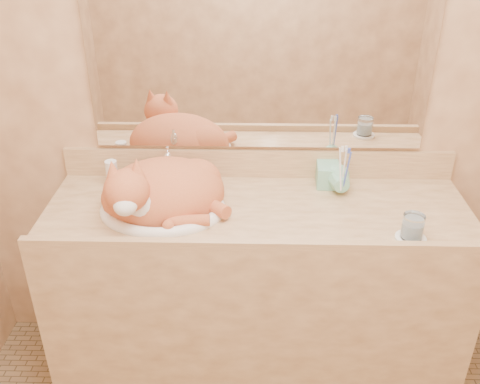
{
  "coord_description": "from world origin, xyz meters",
  "views": [
    {
      "loc": [
        -0.03,
        -1.0,
        1.88
      ],
      "look_at": [
        -0.07,
        0.7,
        0.93
      ],
      "focal_mm": 40.0,
      "sensor_mm": 36.0,
      "label": 1
    }
  ],
  "objects_px": {
    "sink_basin": "(162,193)",
    "water_glass": "(413,227)",
    "cat": "(159,189)",
    "soap_dispenser": "(330,169)",
    "toothbrush_cup": "(342,187)",
    "vanity_counter": "(256,296)"
  },
  "relations": [
    {
      "from": "soap_dispenser",
      "to": "toothbrush_cup",
      "type": "height_order",
      "value": "soap_dispenser"
    },
    {
      "from": "sink_basin",
      "to": "cat",
      "type": "relative_size",
      "value": 0.98
    },
    {
      "from": "cat",
      "to": "soap_dispenser",
      "type": "distance_m",
      "value": 0.66
    },
    {
      "from": "soap_dispenser",
      "to": "toothbrush_cup",
      "type": "xyz_separation_m",
      "value": [
        0.05,
        -0.05,
        -0.05
      ]
    },
    {
      "from": "sink_basin",
      "to": "cat",
      "type": "height_order",
      "value": "cat"
    },
    {
      "from": "sink_basin",
      "to": "soap_dispenser",
      "type": "xyz_separation_m",
      "value": [
        0.63,
        0.16,
        0.03
      ]
    },
    {
      "from": "sink_basin",
      "to": "toothbrush_cup",
      "type": "relative_size",
      "value": 4.54
    },
    {
      "from": "sink_basin",
      "to": "water_glass",
      "type": "xyz_separation_m",
      "value": [
        0.88,
        -0.17,
        -0.02
      ]
    },
    {
      "from": "vanity_counter",
      "to": "soap_dispenser",
      "type": "bearing_deg",
      "value": 26.78
    },
    {
      "from": "vanity_counter",
      "to": "soap_dispenser",
      "type": "height_order",
      "value": "soap_dispenser"
    },
    {
      "from": "toothbrush_cup",
      "to": "water_glass",
      "type": "distance_m",
      "value": 0.35
    },
    {
      "from": "vanity_counter",
      "to": "cat",
      "type": "xyz_separation_m",
      "value": [
        -0.36,
        -0.01,
        0.51
      ]
    },
    {
      "from": "sink_basin",
      "to": "water_glass",
      "type": "relative_size",
      "value": 5.32
    },
    {
      "from": "toothbrush_cup",
      "to": "water_glass",
      "type": "relative_size",
      "value": 1.17
    },
    {
      "from": "cat",
      "to": "water_glass",
      "type": "xyz_separation_m",
      "value": [
        0.89,
        -0.19,
        -0.03
      ]
    },
    {
      "from": "soap_dispenser",
      "to": "sink_basin",
      "type": "bearing_deg",
      "value": -162.93
    },
    {
      "from": "soap_dispenser",
      "to": "toothbrush_cup",
      "type": "distance_m",
      "value": 0.09
    },
    {
      "from": "cat",
      "to": "soap_dispenser",
      "type": "bearing_deg",
      "value": -0.86
    },
    {
      "from": "vanity_counter",
      "to": "toothbrush_cup",
      "type": "xyz_separation_m",
      "value": [
        0.32,
        0.09,
        0.47
      ]
    },
    {
      "from": "sink_basin",
      "to": "cat",
      "type": "xyz_separation_m",
      "value": [
        -0.01,
        0.01,
        0.01
      ]
    },
    {
      "from": "vanity_counter",
      "to": "toothbrush_cup",
      "type": "distance_m",
      "value": 0.58
    },
    {
      "from": "cat",
      "to": "water_glass",
      "type": "height_order",
      "value": "cat"
    }
  ]
}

